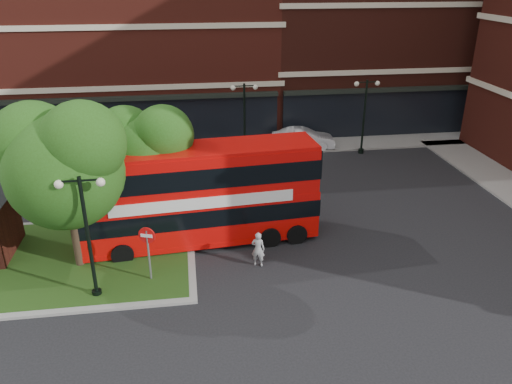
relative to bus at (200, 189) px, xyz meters
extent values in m
plane|color=black|center=(1.29, -4.00, -2.62)|extent=(120.00, 120.00, 0.00)
cube|color=slate|center=(1.29, 12.50, -2.56)|extent=(44.00, 3.00, 0.12)
cube|color=maroon|center=(-6.71, 20.00, 4.38)|extent=(26.00, 12.00, 14.00)
cube|color=#471911|center=(15.29, 20.00, 5.38)|extent=(18.00, 12.00, 16.00)
cube|color=gray|center=(-6.71, -1.00, -2.56)|extent=(12.60, 7.60, 0.12)
cube|color=#19380F|center=(-6.71, -1.00, -2.55)|extent=(12.00, 7.00, 0.15)
cylinder|color=#2D2116|center=(-5.21, -1.50, -0.66)|extent=(0.36, 0.36, 3.92)
sphere|color=#244D13|center=(-5.21, -1.50, 1.72)|extent=(4.60, 4.60, 4.60)
sphere|color=#244D13|center=(-6.36, -0.81, 2.63)|extent=(3.45, 3.45, 3.45)
sphere|color=#244D13|center=(-4.29, -1.96, 2.98)|extent=(3.22, 3.22, 3.22)
cylinder|color=#2D2116|center=(-2.21, 1.00, -0.89)|extent=(0.36, 0.36, 3.47)
sphere|color=#244D13|center=(-2.21, 1.00, 1.22)|extent=(3.80, 3.80, 3.80)
sphere|color=#244D13|center=(-3.16, 1.57, 2.03)|extent=(2.85, 2.85, 2.85)
sphere|color=#244D13|center=(-1.45, 0.62, 2.34)|extent=(2.66, 2.66, 2.66)
cylinder|color=black|center=(-4.21, -3.80, -0.12)|extent=(0.14, 0.14, 5.00)
cylinder|color=black|center=(-4.21, -3.80, -2.47)|extent=(0.36, 0.36, 0.30)
cube|color=black|center=(-4.21, -3.80, 2.23)|extent=(1.40, 0.06, 0.06)
sphere|color=#F2EACC|center=(-4.91, -3.80, 2.13)|extent=(0.32, 0.32, 0.32)
sphere|color=#F2EACC|center=(-3.51, -3.80, 2.13)|extent=(0.32, 0.32, 0.32)
cylinder|color=black|center=(3.29, 10.50, -0.12)|extent=(0.14, 0.14, 5.00)
cylinder|color=black|center=(3.29, 10.50, -2.47)|extent=(0.36, 0.36, 0.30)
cube|color=black|center=(3.29, 10.50, 2.23)|extent=(1.40, 0.06, 0.06)
sphere|color=#F2EACC|center=(2.59, 10.50, 2.13)|extent=(0.32, 0.32, 0.32)
sphere|color=#F2EACC|center=(3.99, 10.50, 2.13)|extent=(0.32, 0.32, 0.32)
cylinder|color=black|center=(11.29, 10.50, -0.12)|extent=(0.14, 0.14, 5.00)
cylinder|color=black|center=(11.29, 10.50, -2.47)|extent=(0.36, 0.36, 0.30)
cube|color=black|center=(11.29, 10.50, 2.23)|extent=(1.40, 0.06, 0.06)
sphere|color=#F2EACC|center=(10.59, 10.50, 2.13)|extent=(0.32, 0.32, 0.32)
sphere|color=#F2EACC|center=(11.99, 10.50, 2.13)|extent=(0.32, 0.32, 0.32)
cube|color=red|center=(0.00, 0.00, -1.19)|extent=(10.62, 3.22, 2.00)
cube|color=red|center=(0.00, 0.00, 0.80)|extent=(10.51, 3.19, 2.00)
cube|color=black|center=(0.00, 0.00, 0.90)|extent=(10.62, 3.22, 0.90)
cube|color=silver|center=(0.10, -1.21, -0.15)|extent=(7.82, 0.68, 0.52)
imported|color=#97989A|center=(2.24, -2.46, -1.84)|extent=(0.66, 0.54, 1.56)
imported|color=#B9BBC1|center=(1.33, 10.50, -1.85)|extent=(4.65, 2.10, 1.55)
imported|color=white|center=(7.57, 12.00, -1.91)|extent=(4.49, 2.02, 1.43)
cylinder|color=slate|center=(-2.20, -3.05, -1.46)|extent=(0.08, 0.08, 2.33)
cylinder|color=red|center=(-2.20, -3.05, -0.50)|extent=(0.65, 0.29, 0.68)
cube|color=white|center=(-2.20, -3.05, -0.50)|extent=(0.46, 0.21, 0.13)
camera|label=1|loc=(-0.45, -20.35, 8.90)|focal=35.00mm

